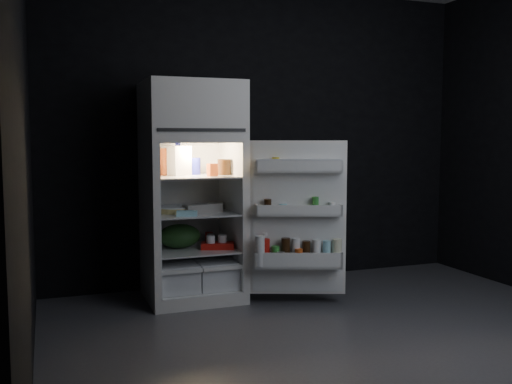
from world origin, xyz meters
name	(u,v)px	position (x,y,z in m)	size (l,w,h in m)	color
floor	(354,337)	(0.00, 0.00, 0.00)	(4.00, 3.40, 0.00)	#4B4B50
wall_back	(263,136)	(0.00, 1.70, 1.35)	(4.00, 0.00, 2.70)	black
wall_left	(23,134)	(-2.00, 0.00, 1.35)	(0.00, 3.40, 2.70)	black
refrigerator	(191,184)	(-0.78, 1.32, 0.96)	(0.76, 0.71, 1.78)	white
fridge_door	(298,221)	(-0.05, 0.81, 0.68)	(0.74, 0.43, 1.22)	white
milk_jug	(178,161)	(-0.88, 1.32, 1.15)	(0.16, 0.16, 0.24)	white
mayo_jar	(195,166)	(-0.73, 1.37, 1.10)	(0.10, 0.10, 0.14)	navy
jam_jar	(224,167)	(-0.51, 1.25, 1.09)	(0.11, 0.11, 0.13)	black
amber_bottle	(165,162)	(-0.98, 1.37, 1.14)	(0.08, 0.08, 0.22)	#AF481C
small_carton	(212,170)	(-0.65, 1.13, 1.08)	(0.07, 0.06, 0.10)	#D85219
egg_carton	(203,208)	(-0.71, 1.22, 0.76)	(0.31, 0.12, 0.07)	gray
pie	(176,210)	(-0.91, 1.32, 0.75)	(0.32, 0.32, 0.04)	tan
flat_package	(187,213)	(-0.88, 1.06, 0.75)	(0.16, 0.08, 0.04)	#9ADDEE
wrapped_pkg	(216,205)	(-0.52, 1.47, 0.75)	(0.13, 0.11, 0.05)	beige
produce_bag	(179,236)	(-0.88, 1.33, 0.52)	(0.35, 0.30, 0.20)	#193815
yogurt_tray	(218,246)	(-0.59, 1.19, 0.45)	(0.27, 0.14, 0.05)	#B5160F
small_can_red	(209,237)	(-0.59, 1.47, 0.47)	(0.07, 0.07, 0.09)	#B5160F
small_can_silver	(211,239)	(-0.59, 1.40, 0.47)	(0.06, 0.06, 0.09)	silver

